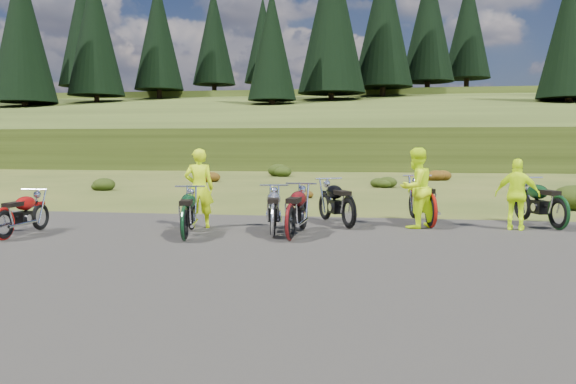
# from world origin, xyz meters

# --- Properties ---
(ground) EXTENTS (300.00, 300.00, 0.00)m
(ground) POSITION_xyz_m (0.00, 0.00, 0.00)
(ground) COLOR #334416
(ground) RESTS_ON ground
(gravel_pad) EXTENTS (20.00, 12.00, 0.04)m
(gravel_pad) POSITION_xyz_m (0.00, -2.00, 0.00)
(gravel_pad) COLOR black
(gravel_pad) RESTS_ON ground
(hill_slope) EXTENTS (300.00, 45.97, 9.37)m
(hill_slope) POSITION_xyz_m (0.00, 50.00, 0.00)
(hill_slope) COLOR #2C3812
(hill_slope) RESTS_ON ground
(hill_plateau) EXTENTS (300.00, 90.00, 9.17)m
(hill_plateau) POSITION_xyz_m (0.00, 110.00, 0.00)
(hill_plateau) COLOR #2C3812
(hill_plateau) RESTS_ON ground
(conifer_14) EXTENTS (5.28, 5.28, 14.00)m
(conifer_14) POSITION_xyz_m (-51.00, 70.00, 16.55)
(conifer_14) COLOR black
(conifer_14) RESTS_ON ground
(conifer_15) EXTENTS (7.92, 7.92, 20.00)m
(conifer_15) POSITION_xyz_m (-45.00, 76.00, 20.16)
(conifer_15) COLOR black
(conifer_15) RESTS_ON ground
(conifer_16) EXTENTS (7.48, 7.48, 19.00)m
(conifer_16) POSITION_xyz_m (-39.00, 51.00, 15.28)
(conifer_16) COLOR black
(conifer_16) RESTS_ON ground
(conifer_17) EXTENTS (7.04, 7.04, 18.00)m
(conifer_17) POSITION_xyz_m (-33.00, 57.00, 15.97)
(conifer_17) COLOR black
(conifer_17) RESTS_ON ground
(conifer_18) EXTENTS (6.60, 6.60, 17.00)m
(conifer_18) POSITION_xyz_m (-27.00, 63.00, 16.66)
(conifer_18) COLOR black
(conifer_18) RESTS_ON ground
(conifer_19) EXTENTS (6.16, 6.16, 16.00)m
(conifer_19) POSITION_xyz_m (-21.00, 69.00, 17.36)
(conifer_19) COLOR black
(conifer_19) RESTS_ON ground
(conifer_20) EXTENTS (5.72, 5.72, 15.00)m
(conifer_20) POSITION_xyz_m (-15.00, 75.00, 17.65)
(conifer_20) COLOR black
(conifer_20) RESTS_ON ground
(conifer_21) EXTENTS (5.28, 5.28, 14.00)m
(conifer_21) POSITION_xyz_m (-9.00, 50.00, 12.56)
(conifer_21) COLOR black
(conifer_21) RESTS_ON ground
(conifer_22) EXTENTS (7.92, 7.92, 20.00)m
(conifer_22) POSITION_xyz_m (-3.00, 56.00, 16.77)
(conifer_22) COLOR black
(conifer_22) RESTS_ON ground
(conifer_23) EXTENTS (7.48, 7.48, 19.00)m
(conifer_23) POSITION_xyz_m (3.00, 62.00, 17.47)
(conifer_23) COLOR black
(conifer_23) RESTS_ON ground
(conifer_24) EXTENTS (7.04, 7.04, 18.00)m
(conifer_24) POSITION_xyz_m (9.00, 68.00, 18.16)
(conifer_24) COLOR black
(conifer_24) RESTS_ON ground
(conifer_25) EXTENTS (6.60, 6.60, 17.00)m
(conifer_25) POSITION_xyz_m (15.00, 74.00, 18.66)
(conifer_25) COLOR black
(conifer_25) RESTS_ON ground
(conifer_26) EXTENTS (6.16, 6.16, 16.00)m
(conifer_26) POSITION_xyz_m (21.00, 49.00, 13.37)
(conifer_26) COLOR black
(conifer_26) RESTS_ON ground
(shrub_1) EXTENTS (1.03, 1.03, 0.61)m
(shrub_1) POSITION_xyz_m (-9.10, 11.30, 0.31)
(shrub_1) COLOR black
(shrub_1) RESTS_ON ground
(shrub_2) EXTENTS (1.30, 1.30, 0.77)m
(shrub_2) POSITION_xyz_m (-6.20, 16.60, 0.38)
(shrub_2) COLOR #682B0D
(shrub_2) RESTS_ON ground
(shrub_3) EXTENTS (1.56, 1.56, 0.92)m
(shrub_3) POSITION_xyz_m (-3.30, 21.90, 0.46)
(shrub_3) COLOR black
(shrub_3) RESTS_ON ground
(shrub_4) EXTENTS (0.77, 0.77, 0.45)m
(shrub_4) POSITION_xyz_m (-0.40, 9.20, 0.23)
(shrub_4) COLOR #682B0D
(shrub_4) RESTS_ON ground
(shrub_5) EXTENTS (1.03, 1.03, 0.61)m
(shrub_5) POSITION_xyz_m (2.50, 14.50, 0.31)
(shrub_5) COLOR black
(shrub_5) RESTS_ON ground
(shrub_6) EXTENTS (1.30, 1.30, 0.77)m
(shrub_6) POSITION_xyz_m (5.40, 19.80, 0.38)
(shrub_6) COLOR #682B0D
(shrub_6) RESTS_ON ground
(motorcycle_1) EXTENTS (0.63, 1.85, 0.97)m
(motorcycle_1) POSITION_xyz_m (-5.11, -0.55, 0.00)
(motorcycle_1) COLOR #970D0A
(motorcycle_1) RESTS_ON ground
(motorcycle_2) EXTENTS (1.08, 2.09, 1.04)m
(motorcycle_2) POSITION_xyz_m (-1.53, -0.10, 0.00)
(motorcycle_2) COLOR black
(motorcycle_2) RESTS_ON ground
(motorcycle_3) EXTENTS (0.95, 2.05, 1.03)m
(motorcycle_3) POSITION_xyz_m (0.11, 0.62, 0.00)
(motorcycle_3) COLOR silver
(motorcycle_3) RESTS_ON ground
(motorcycle_4) EXTENTS (0.81, 2.13, 1.10)m
(motorcycle_4) POSITION_xyz_m (0.52, 0.26, 0.00)
(motorcycle_4) COLOR #560E0F
(motorcycle_4) RESTS_ON ground
(motorcycle_5) EXTENTS (1.60, 2.21, 1.11)m
(motorcycle_5) POSITION_xyz_m (1.59, 2.02, 0.00)
(motorcycle_5) COLOR black
(motorcycle_5) RESTS_ON ground
(motorcycle_6) EXTENTS (1.16, 2.33, 1.17)m
(motorcycle_6) POSITION_xyz_m (3.44, 2.41, 0.00)
(motorcycle_6) COLOR maroon
(motorcycle_6) RESTS_ON ground
(motorcycle_7) EXTENTS (1.32, 2.29, 1.14)m
(motorcycle_7) POSITION_xyz_m (6.21, 2.56, 0.00)
(motorcycle_7) COLOR black
(motorcycle_7) RESTS_ON ground
(person_middle) EXTENTS (0.75, 0.59, 1.81)m
(person_middle) POSITION_xyz_m (-1.79, 1.67, 0.90)
(person_middle) COLOR #C5EA0C
(person_middle) RESTS_ON ground
(person_right_a) EXTENTS (1.12, 1.11, 1.83)m
(person_right_a) POSITION_xyz_m (3.09, 2.41, 0.91)
(person_right_a) COLOR #C5EA0C
(person_right_a) RESTS_ON ground
(person_right_b) EXTENTS (1.00, 0.64, 1.59)m
(person_right_b) POSITION_xyz_m (5.29, 2.41, 0.79)
(person_right_b) COLOR #C5EA0C
(person_right_b) RESTS_ON ground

